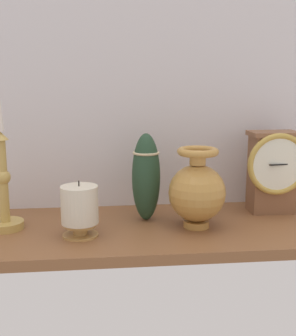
{
  "coord_description": "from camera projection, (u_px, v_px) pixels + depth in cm",
  "views": [
    {
      "loc": [
        -12.26,
        -98.73,
        34.12
      ],
      "look_at": [
        -1.54,
        0.0,
        14.0
      ],
      "focal_mm": 46.78,
      "sensor_mm": 36.0,
      "label": 1
    }
  ],
  "objects": [
    {
      "name": "ground_plane",
      "position": [
        154.0,
        230.0,
        1.05
      ],
      "size": [
        100.0,
        36.0,
        2.4
      ],
      "primitive_type": "cube",
      "color": "brown"
    },
    {
      "name": "candlestick_tall_left",
      "position": [
        2.0,
        174.0,
        0.99
      ],
      "size": [
        8.32,
        8.32,
        41.12
      ],
      "color": "tan",
      "rests_on": "ground_plane"
    },
    {
      "name": "brass_vase_bulbous",
      "position": [
        197.0,
        191.0,
        1.01
      ],
      "size": [
        13.36,
        13.36,
        18.88
      ],
      "color": "#B9853E",
      "rests_on": "ground_plane"
    },
    {
      "name": "back_wall",
      "position": [
        146.0,
        86.0,
        1.16
      ],
      "size": [
        120.0,
        2.0,
        65.0
      ],
      "primitive_type": "cube",
      "color": "silver",
      "rests_on": "ground_plane"
    },
    {
      "name": "mantel_clock",
      "position": [
        273.0,
        170.0,
        1.13
      ],
      "size": [
        15.75,
        8.83,
        21.23
      ],
      "color": "brown",
      "rests_on": "ground_plane"
    },
    {
      "name": "pillar_candle_front",
      "position": [
        80.0,
        209.0,
        0.96
      ],
      "size": [
        8.21,
        8.21,
        12.55
      ],
      "color": "#B78A49",
      "rests_on": "ground_plane"
    },
    {
      "name": "tall_ceramic_vase",
      "position": [
        146.0,
        177.0,
        1.06
      ],
      "size": [
        6.92,
        6.92,
        21.56
      ],
      "color": "#23402A",
      "rests_on": "ground_plane"
    }
  ]
}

